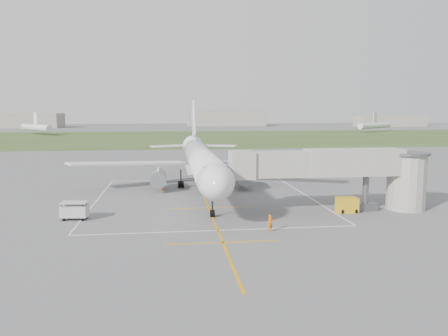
{
  "coord_description": "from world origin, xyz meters",
  "views": [
    {
      "loc": [
        -4.56,
        -60.93,
        11.51
      ],
      "look_at": [
        2.61,
        -4.0,
        4.0
      ],
      "focal_mm": 35.0,
      "sensor_mm": 36.0,
      "label": 1
    }
  ],
  "objects": [
    {
      "name": "apron_markings",
      "position": [
        0.0,
        -5.82,
        0.01
      ],
      "size": [
        28.2,
        60.0,
        0.01
      ],
      "color": "#CB880B",
      "rests_on": "ground"
    },
    {
      "name": "baggage_cart",
      "position": [
        -14.68,
        -13.8,
        0.98
      ],
      "size": [
        2.9,
        1.93,
        1.91
      ],
      "rotation": [
        0.0,
        0.0,
        -0.11
      ],
      "color": "#B7B7B7",
      "rests_on": "ground"
    },
    {
      "name": "ramp_worker_wing",
      "position": [
        -5.65,
        3.01,
        0.77
      ],
      "size": [
        0.88,
        0.94,
        1.55
      ],
      "primitive_type": "imported",
      "rotation": [
        0.0,
        0.0,
        2.08
      ],
      "color": "orange",
      "rests_on": "ground"
    },
    {
      "name": "distant_hangars",
      "position": [
        -16.15,
        265.19,
        5.17
      ],
      "size": [
        345.0,
        49.0,
        12.0
      ],
      "color": "gray",
      "rests_on": "ground"
    },
    {
      "name": "airliner",
      "position": [
        -0.0,
        0.75,
        4.39
      ],
      "size": [
        38.93,
        46.75,
        13.52
      ],
      "color": "silver",
      "rests_on": "ground"
    },
    {
      "name": "gpu_unit",
      "position": [
        15.49,
        -14.25,
        0.85
      ],
      "size": [
        2.31,
        1.64,
        1.72
      ],
      "rotation": [
        0.0,
        0.0,
        -0.0
      ],
      "color": "gold",
      "rests_on": "ground"
    },
    {
      "name": "distant_aircraft",
      "position": [
        20.06,
        165.93,
        3.59
      ],
      "size": [
        202.68,
        32.27,
        8.85
      ],
      "color": "silver",
      "rests_on": "ground"
    },
    {
      "name": "jet_bridge",
      "position": [
        15.72,
        -13.5,
        4.74
      ],
      "size": [
        23.4,
        5.0,
        7.2
      ],
      "color": "#9B988C",
      "rests_on": "ground"
    },
    {
      "name": "ground",
      "position": [
        0.0,
        0.0,
        0.0
      ],
      "size": [
        700.0,
        700.0,
        0.0
      ],
      "primitive_type": "plane",
      "color": "#525254",
      "rests_on": "ground"
    },
    {
      "name": "grass_strip",
      "position": [
        0.0,
        130.0,
        0.01
      ],
      "size": [
        700.0,
        120.0,
        0.02
      ],
      "primitive_type": "cube",
      "color": "#30481F",
      "rests_on": "ground"
    },
    {
      "name": "ramp_worker_nose",
      "position": [
        4.96,
        -20.97,
        0.81
      ],
      "size": [
        0.7,
        0.61,
        1.63
      ],
      "primitive_type": "imported",
      "rotation": [
        0.0,
        0.0,
        0.46
      ],
      "color": "orange",
      "rests_on": "ground"
    }
  ]
}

